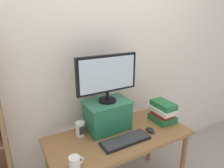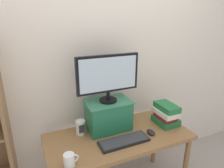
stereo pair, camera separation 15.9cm
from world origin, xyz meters
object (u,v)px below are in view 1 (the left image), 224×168
computer_monitor (107,76)px  desk_speaker (80,129)px  riser_box (107,115)px  coffee_mug (75,163)px  book_stack (163,112)px  desk (119,142)px  computer_mouse (150,130)px  keyboard (125,140)px

computer_monitor → desk_speaker: bearing=175.3°
riser_box → coffee_mug: 0.59m
book_stack → desk: bearing=179.9°
computer_mouse → book_stack: book_stack is taller
desk → computer_mouse: size_ratio=12.76×
desk → book_stack: (0.53, -0.00, 0.19)m
desk → computer_monitor: 0.64m
coffee_mug → riser_box: bearing=37.9°
riser_box → book_stack: size_ratio=1.59×
desk → computer_mouse: (0.28, -0.10, 0.10)m
book_stack → desk_speaker: size_ratio=1.98×
computer_monitor → coffee_mug: size_ratio=5.17×
computer_monitor → desk_speaker: computer_monitor is taller
computer_monitor → desk_speaker: (-0.27, 0.02, -0.47)m
keyboard → computer_mouse: (0.29, 0.02, 0.01)m
riser_box → computer_monitor: computer_monitor is taller
desk → coffee_mug: (-0.51, -0.21, 0.13)m
coffee_mug → desk_speaker: 0.43m
keyboard → coffee_mug: size_ratio=3.95×
coffee_mug → desk: bearing=22.8°
book_stack → computer_mouse: bearing=-157.4°
keyboard → computer_mouse: 0.29m
desk → keyboard: 0.15m
computer_monitor → desk_speaker: 0.55m
book_stack → desk_speaker: book_stack is taller
computer_mouse → book_stack: bearing=22.6°
riser_box → computer_mouse: 0.43m
computer_mouse → coffee_mug: bearing=-172.1°
riser_box → book_stack: (0.57, -0.15, -0.05)m
keyboard → book_stack: 0.56m
desk → riser_box: (-0.04, 0.15, 0.23)m
desk → book_stack: size_ratio=4.96×
computer_monitor → computer_mouse: 0.66m
computer_mouse → desk_speaker: 0.66m
keyboard → computer_monitor: bearing=97.5°
desk_speaker → book_stack: bearing=-11.3°
desk_speaker → coffee_mug: bearing=-116.6°
riser_box → book_stack: riser_box is taller
desk_speaker → computer_mouse: bearing=-24.4°
computer_monitor → book_stack: bearing=-14.4°
computer_mouse → coffee_mug: 0.80m
coffee_mug → desk_speaker: bearing=63.4°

